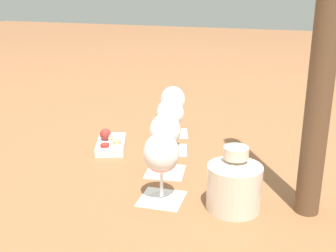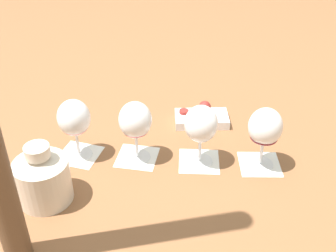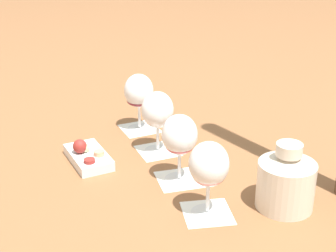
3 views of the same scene
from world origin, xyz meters
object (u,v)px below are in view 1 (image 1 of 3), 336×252
(wine_glass_2, at_px, (170,116))
(wine_glass_1, at_px, (165,134))
(ceramic_vase, at_px, (234,182))
(snack_dish, at_px, (110,143))
(wine_glass_3, at_px, (173,103))
(wine_glass_0, at_px, (161,157))

(wine_glass_2, bearing_deg, wine_glass_1, -164.40)
(ceramic_vase, distance_m, snack_dish, 0.48)
(wine_glass_1, relative_size, wine_glass_2, 1.00)
(wine_glass_3, relative_size, snack_dish, 0.93)
(wine_glass_0, distance_m, wine_glass_2, 0.30)
(wine_glass_1, bearing_deg, wine_glass_3, 16.45)
(wine_glass_3, relative_size, ceramic_vase, 1.09)
(wine_glass_1, xyz_separation_m, wine_glass_3, (0.29, 0.09, 0.00))
(snack_dish, bearing_deg, wine_glass_1, -115.08)
(wine_glass_0, height_order, wine_glass_1, same)
(wine_glass_0, distance_m, wine_glass_1, 0.15)
(wine_glass_2, distance_m, snack_dish, 0.20)
(wine_glass_1, distance_m, wine_glass_3, 0.31)
(wine_glass_0, relative_size, wine_glass_1, 1.00)
(wine_glass_3, xyz_separation_m, snack_dish, (-0.19, 0.13, -0.09))
(wine_glass_3, bearing_deg, wine_glass_0, -163.08)
(wine_glass_0, height_order, wine_glass_2, same)
(wine_glass_1, distance_m, ceramic_vase, 0.25)
(wine_glass_0, bearing_deg, snack_dish, 47.12)
(wine_glass_1, distance_m, wine_glass_2, 0.16)
(wine_glass_0, xyz_separation_m, wine_glass_2, (0.29, 0.09, 0.00))
(wine_glass_2, xyz_separation_m, ceramic_vase, (-0.28, -0.25, -0.04))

